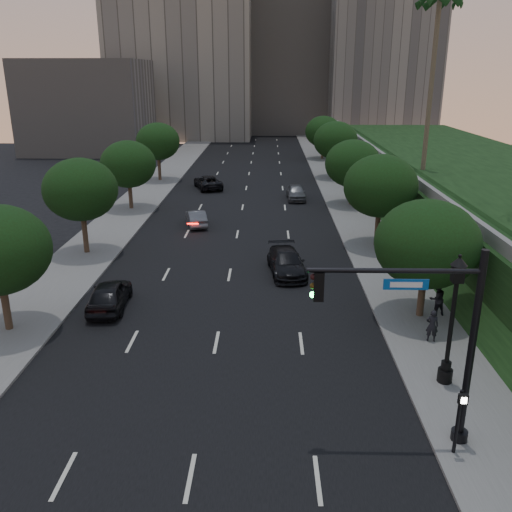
{
  "coord_description": "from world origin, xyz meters",
  "views": [
    {
      "loc": [
        2.38,
        -17.8,
        12.08
      ],
      "look_at": [
        1.82,
        7.18,
        3.6
      ],
      "focal_mm": 38.0,
      "sensor_mm": 36.0,
      "label": 1
    }
  ],
  "objects_px": {
    "sedan_far_left": "(208,182)",
    "pedestrian_b": "(437,299)",
    "pedestrian_a": "(432,326)",
    "traffic_signal_mast": "(438,347)",
    "street_lamp": "(451,326)",
    "sedan_near_left": "(109,295)",
    "sedan_mid_left": "(196,218)",
    "sedan_far_right": "(296,192)",
    "pedestrian_c": "(409,264)",
    "sedan_near_right": "(287,262)"
  },
  "relations": [
    {
      "from": "sedan_near_right",
      "to": "sedan_near_left",
      "type": "bearing_deg",
      "value": -157.26
    },
    {
      "from": "sedan_near_right",
      "to": "pedestrian_b",
      "type": "height_order",
      "value": "pedestrian_b"
    },
    {
      "from": "sedan_far_right",
      "to": "pedestrian_c",
      "type": "bearing_deg",
      "value": -77.3
    },
    {
      "from": "sedan_far_left",
      "to": "pedestrian_b",
      "type": "relative_size",
      "value": 2.9
    },
    {
      "from": "sedan_mid_left",
      "to": "sedan_near_right",
      "type": "xyz_separation_m",
      "value": [
        7.14,
        -11.13,
        0.08
      ]
    },
    {
      "from": "traffic_signal_mast",
      "to": "pedestrian_a",
      "type": "xyz_separation_m",
      "value": [
        2.17,
        7.24,
        -2.74
      ]
    },
    {
      "from": "sedan_far_left",
      "to": "pedestrian_c",
      "type": "xyz_separation_m",
      "value": [
        15.15,
        -27.43,
        0.38
      ]
    },
    {
      "from": "sedan_mid_left",
      "to": "pedestrian_a",
      "type": "relative_size",
      "value": 2.59
    },
    {
      "from": "pedestrian_a",
      "to": "sedan_mid_left",
      "type": "bearing_deg",
      "value": -45.09
    },
    {
      "from": "sedan_far_left",
      "to": "pedestrian_b",
      "type": "distance_m",
      "value": 36.04
    },
    {
      "from": "pedestrian_c",
      "to": "pedestrian_b",
      "type": "bearing_deg",
      "value": 82.24
    },
    {
      "from": "sedan_near_right",
      "to": "pedestrian_c",
      "type": "xyz_separation_m",
      "value": [
        7.37,
        -1.15,
        0.37
      ]
    },
    {
      "from": "traffic_signal_mast",
      "to": "sedan_mid_left",
      "type": "relative_size",
      "value": 1.73
    },
    {
      "from": "pedestrian_a",
      "to": "traffic_signal_mast",
      "type": "bearing_deg",
      "value": 84.46
    },
    {
      "from": "pedestrian_b",
      "to": "sedan_near_right",
      "type": "bearing_deg",
      "value": -56.68
    },
    {
      "from": "sedan_far_left",
      "to": "pedestrian_b",
      "type": "xyz_separation_m",
      "value": [
        15.31,
        -32.63,
        0.32
      ]
    },
    {
      "from": "traffic_signal_mast",
      "to": "pedestrian_b",
      "type": "height_order",
      "value": "traffic_signal_mast"
    },
    {
      "from": "sedan_mid_left",
      "to": "pedestrian_a",
      "type": "bearing_deg",
      "value": 109.37
    },
    {
      "from": "sedan_near_left",
      "to": "sedan_near_right",
      "type": "bearing_deg",
      "value": -153.7
    },
    {
      "from": "street_lamp",
      "to": "sedan_near_right",
      "type": "distance_m",
      "value": 14.24
    },
    {
      "from": "street_lamp",
      "to": "sedan_far_left",
      "type": "height_order",
      "value": "street_lamp"
    },
    {
      "from": "traffic_signal_mast",
      "to": "sedan_far_right",
      "type": "distance_m",
      "value": 37.81
    },
    {
      "from": "sedan_near_left",
      "to": "sedan_mid_left",
      "type": "height_order",
      "value": "sedan_near_left"
    },
    {
      "from": "sedan_far_left",
      "to": "pedestrian_b",
      "type": "bearing_deg",
      "value": 96.71
    },
    {
      "from": "pedestrian_a",
      "to": "pedestrian_b",
      "type": "relative_size",
      "value": 0.86
    },
    {
      "from": "traffic_signal_mast",
      "to": "sedan_far_left",
      "type": "bearing_deg",
      "value": 105.78
    },
    {
      "from": "sedan_far_right",
      "to": "pedestrian_a",
      "type": "bearing_deg",
      "value": -82.71
    },
    {
      "from": "traffic_signal_mast",
      "to": "sedan_mid_left",
      "type": "height_order",
      "value": "traffic_signal_mast"
    },
    {
      "from": "sedan_near_left",
      "to": "pedestrian_a",
      "type": "relative_size",
      "value": 2.93
    },
    {
      "from": "sedan_near_left",
      "to": "street_lamp",
      "type": "bearing_deg",
      "value": 151.86
    },
    {
      "from": "sedan_near_left",
      "to": "sedan_far_left",
      "type": "relative_size",
      "value": 0.87
    },
    {
      "from": "traffic_signal_mast",
      "to": "pedestrian_b",
      "type": "distance_m",
      "value": 10.95
    },
    {
      "from": "pedestrian_c",
      "to": "sedan_near_left",
      "type": "bearing_deg",
      "value": 4.92
    },
    {
      "from": "pedestrian_b",
      "to": "sedan_far_right",
      "type": "bearing_deg",
      "value": -94.39
    },
    {
      "from": "traffic_signal_mast",
      "to": "sedan_near_left",
      "type": "relative_size",
      "value": 1.54
    },
    {
      "from": "pedestrian_a",
      "to": "sedan_near_right",
      "type": "bearing_deg",
      "value": -43.81
    },
    {
      "from": "sedan_far_right",
      "to": "pedestrian_c",
      "type": "relative_size",
      "value": 2.34
    },
    {
      "from": "sedan_near_left",
      "to": "pedestrian_c",
      "type": "distance_m",
      "value": 17.62
    },
    {
      "from": "sedan_far_left",
      "to": "pedestrian_a",
      "type": "relative_size",
      "value": 3.36
    },
    {
      "from": "traffic_signal_mast",
      "to": "street_lamp",
      "type": "distance_m",
      "value": 4.22
    },
    {
      "from": "sedan_mid_left",
      "to": "pedestrian_c",
      "type": "distance_m",
      "value": 19.01
    },
    {
      "from": "street_lamp",
      "to": "sedan_near_right",
      "type": "bearing_deg",
      "value": 115.29
    },
    {
      "from": "street_lamp",
      "to": "pedestrian_a",
      "type": "distance_m",
      "value": 3.95
    },
    {
      "from": "sedan_far_left",
      "to": "sedan_far_right",
      "type": "relative_size",
      "value": 1.17
    },
    {
      "from": "street_lamp",
      "to": "sedan_far_left",
      "type": "xyz_separation_m",
      "value": [
        -13.81,
        39.05,
        -1.91
      ]
    },
    {
      "from": "sedan_far_left",
      "to": "sedan_near_right",
      "type": "height_order",
      "value": "sedan_near_right"
    },
    {
      "from": "traffic_signal_mast",
      "to": "street_lamp",
      "type": "xyz_separation_m",
      "value": [
        1.73,
        3.71,
        -1.04
      ]
    },
    {
      "from": "sedan_far_right",
      "to": "pedestrian_a",
      "type": "xyz_separation_m",
      "value": [
        4.88,
        -30.36,
        0.16
      ]
    },
    {
      "from": "traffic_signal_mast",
      "to": "sedan_near_right",
      "type": "relative_size",
      "value": 1.37
    },
    {
      "from": "sedan_far_right",
      "to": "sedan_mid_left",
      "type": "bearing_deg",
      "value": -132.98
    }
  ]
}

